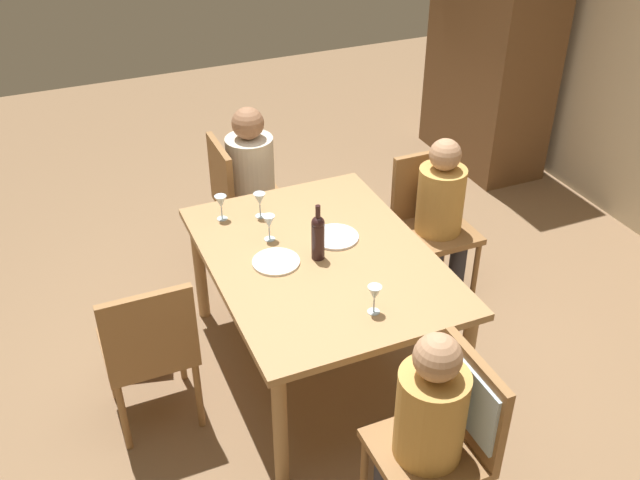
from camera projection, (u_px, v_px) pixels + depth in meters
ground_plane at (320, 362)px, 4.20m from camera, size 10.00×10.00×0.00m
armoire_cabinet at (494, 34)px, 5.79m from camera, size 1.18×0.62×2.18m
dining_table at (320, 269)px, 3.83m from camera, size 1.53×1.13×0.75m
chair_right_end at (454, 422)px, 3.03m from camera, size 0.44×0.46×0.92m
chair_left_end at (239, 196)px, 4.75m from camera, size 0.44×0.44×0.92m
chair_far_left at (431, 215)px, 4.55m from camera, size 0.44×0.44×0.92m
chair_near at (149, 346)px, 3.53m from camera, size 0.44×0.44×0.92m
person_woman_host at (424, 425)px, 2.96m from camera, size 0.29×0.34×1.10m
person_man_bearded at (255, 176)px, 4.72m from camera, size 0.31×0.35×1.14m
person_man_guest at (442, 210)px, 4.40m from camera, size 0.33×0.29×1.09m
wine_bottle_tall_green at (318, 236)px, 3.69m from camera, size 0.07×0.07×0.32m
wine_glass_near_left at (374, 294)px, 3.34m from camera, size 0.07×0.07×0.15m
wine_glass_centre at (221, 203)px, 4.03m from camera, size 0.07×0.07×0.15m
wine_glass_near_right at (260, 200)px, 4.06m from camera, size 0.07×0.07×0.15m
wine_glass_far at (269, 223)px, 3.86m from camera, size 0.07×0.07×0.15m
dinner_plate_host at (276, 262)px, 3.73m from camera, size 0.25×0.25×0.01m
dinner_plate_guest_left at (335, 237)px, 3.92m from camera, size 0.26×0.26×0.01m
handbag at (143, 354)px, 4.09m from camera, size 0.18×0.30×0.22m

